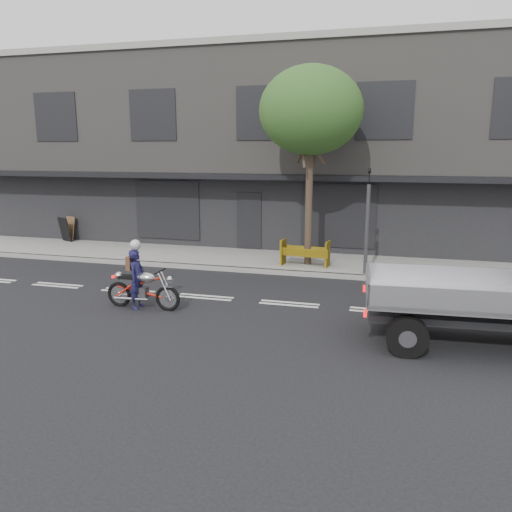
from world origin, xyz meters
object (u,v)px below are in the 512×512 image
object	(u,v)px
street_tree	(311,111)
motorcycle	(143,288)
rider	(137,279)
construction_barrier	(304,254)
traffic_light_pole	(367,227)
sandwich_board	(65,229)

from	to	relation	value
street_tree	motorcycle	xyz separation A→B (m)	(-3.40, -5.54, -4.73)
rider	construction_barrier	world-z (taller)	rider
street_tree	rider	bearing A→B (deg)	-122.63
rider	street_tree	bearing A→B (deg)	-32.23
traffic_light_pole	street_tree	bearing A→B (deg)	156.97
traffic_light_pole	construction_barrier	size ratio (longest dim) A/B	2.13
traffic_light_pole	sandwich_board	size ratio (longest dim) A/B	3.34
construction_barrier	sandwich_board	xyz separation A→B (m)	(-10.80, 2.09, 0.06)
construction_barrier	street_tree	bearing A→B (deg)	83.83
construction_barrier	sandwich_board	world-z (taller)	sandwich_board
motorcycle	sandwich_board	world-z (taller)	sandwich_board
rider	construction_barrier	distance (m)	6.15
street_tree	traffic_light_pole	world-z (taller)	street_tree
construction_barrier	traffic_light_pole	bearing A→B (deg)	-9.87
traffic_light_pole	motorcycle	world-z (taller)	traffic_light_pole
street_tree	motorcycle	bearing A→B (deg)	-121.51
rider	construction_barrier	size ratio (longest dim) A/B	0.94
street_tree	construction_barrier	bearing A→B (deg)	-96.17
street_tree	rider	xyz separation A→B (m)	(-3.55, -5.54, -4.50)
sandwich_board	rider	bearing A→B (deg)	-21.25
rider	sandwich_board	size ratio (longest dim) A/B	1.48
motorcycle	sandwich_board	bearing A→B (deg)	136.59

